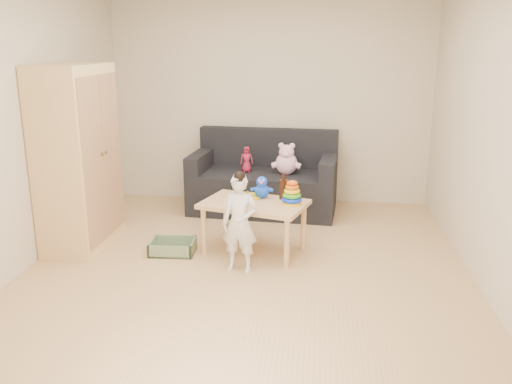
# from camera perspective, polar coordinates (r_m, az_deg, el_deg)

# --- Properties ---
(room) EXTENTS (4.50, 4.50, 4.50)m
(room) POSITION_cam_1_polar(r_m,az_deg,el_deg) (4.68, -0.96, 6.88)
(room) COLOR tan
(room) RESTS_ON ground
(wardrobe) EXTENTS (0.50, 1.00, 1.80)m
(wardrobe) POSITION_cam_1_polar(r_m,az_deg,el_deg) (5.63, -18.23, 3.47)
(wardrobe) COLOR #EDCB82
(wardrobe) RESTS_ON ground
(sofa) EXTENTS (1.79, 1.00, 0.49)m
(sofa) POSITION_cam_1_polar(r_m,az_deg,el_deg) (6.59, 0.78, 0.05)
(sofa) COLOR black
(sofa) RESTS_ON ground
(play_table) EXTENTS (1.11, 0.86, 0.51)m
(play_table) POSITION_cam_1_polar(r_m,az_deg,el_deg) (5.30, -0.19, -3.73)
(play_table) COLOR tan
(play_table) RESTS_ON ground
(storage_bin) EXTENTS (0.44, 0.34, 0.13)m
(storage_bin) POSITION_cam_1_polar(r_m,az_deg,el_deg) (5.40, -8.76, -5.71)
(storage_bin) COLOR #667D5B
(storage_bin) RESTS_ON ground
(toddler) EXTENTS (0.35, 0.26, 0.87)m
(toddler) POSITION_cam_1_polar(r_m,az_deg,el_deg) (4.83, -1.71, -3.42)
(toddler) COLOR silver
(toddler) RESTS_ON ground
(pink_bear) EXTENTS (0.29, 0.26, 0.32)m
(pink_bear) POSITION_cam_1_polar(r_m,az_deg,el_deg) (6.41, 3.23, 3.28)
(pink_bear) COLOR #FFBBDE
(pink_bear) RESTS_ON sofa
(doll) EXTENTS (0.17, 0.13, 0.30)m
(doll) POSITION_cam_1_polar(r_m,az_deg,el_deg) (6.50, -1.00, 3.43)
(doll) COLOR #AB2040
(doll) RESTS_ON sofa
(ring_stacker) EXTENTS (0.20, 0.20, 0.23)m
(ring_stacker) POSITION_cam_1_polar(r_m,az_deg,el_deg) (5.15, 3.79, -0.30)
(ring_stacker) COLOR yellow
(ring_stacker) RESTS_ON play_table
(brown_bottle) EXTENTS (0.09, 0.09, 0.25)m
(brown_bottle) POSITION_cam_1_polar(r_m,az_deg,el_deg) (5.31, 2.92, 0.37)
(brown_bottle) COLOR black
(brown_bottle) RESTS_ON play_table
(blue_plush) EXTENTS (0.20, 0.17, 0.22)m
(blue_plush) POSITION_cam_1_polar(r_m,az_deg,el_deg) (5.33, 0.63, 0.55)
(blue_plush) COLOR #1C53FF
(blue_plush) RESTS_ON play_table
(wooden_figure) EXTENTS (0.05, 0.04, 0.12)m
(wooden_figure) POSITION_cam_1_polar(r_m,az_deg,el_deg) (5.19, -0.91, -0.50)
(wooden_figure) COLOR brown
(wooden_figure) RESTS_ON play_table
(yellow_book) EXTENTS (0.25, 0.25, 0.02)m
(yellow_book) POSITION_cam_1_polar(r_m,az_deg,el_deg) (5.39, -0.58, -0.42)
(yellow_book) COLOR yellow
(yellow_book) RESTS_ON play_table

